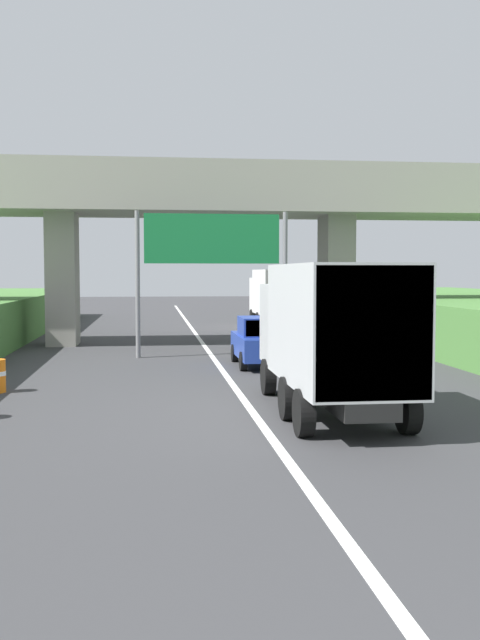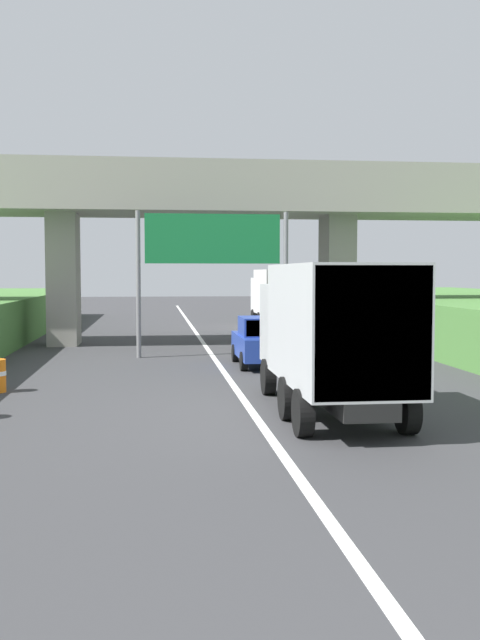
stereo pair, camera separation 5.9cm
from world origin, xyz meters
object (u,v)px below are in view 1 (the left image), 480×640
truck_white (276,295)px  car_blue (262,341)px  truck_silver (330,330)px  overhead_highway_sign (212,249)px

truck_white → car_blue: size_ratio=1.78×
truck_white → truck_silver: bearing=-97.0°
truck_white → overhead_highway_sign: bearing=-108.7°
truck_white → car_blue: bearing=-101.1°
overhead_highway_sign → truck_white: 15.65m
overhead_highway_sign → truck_white: (4.97, 14.67, -2.23)m
truck_silver → car_blue: bearing=91.5°
overhead_highway_sign → car_blue: size_ratio=1.43×
overhead_highway_sign → truck_white: overhead_highway_sign is taller
truck_white → car_blue: (-3.47, -17.67, -1.08)m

